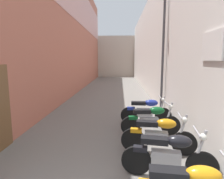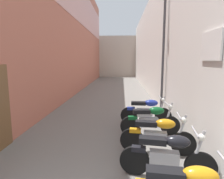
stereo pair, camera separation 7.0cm
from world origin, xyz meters
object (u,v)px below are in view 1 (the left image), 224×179
motorcycle_second (169,154)px  motorcycle_third (159,134)px  street_lamp (161,46)px  motorcycle_fifth (146,110)px  motorcycle_fourth (151,119)px

motorcycle_second → motorcycle_third: bearing=90.0°
motorcycle_second → street_lamp: size_ratio=0.37×
motorcycle_second → motorcycle_fifth: bearing=90.0°
motorcycle_second → motorcycle_fifth: 3.33m
motorcycle_third → motorcycle_fourth: size_ratio=1.00×
motorcycle_second → motorcycle_fourth: same height
motorcycle_second → motorcycle_fourth: bearing=90.0°
motorcycle_third → motorcycle_fourth: same height
motorcycle_third → motorcycle_fourth: (0.00, 1.20, 0.00)m
motorcycle_fifth → motorcycle_third: bearing=-90.0°
motorcycle_third → motorcycle_fifth: size_ratio=1.00×
motorcycle_third → motorcycle_second: bearing=-90.0°
motorcycle_fifth → street_lamp: street_lamp is taller
motorcycle_third → street_lamp: street_lamp is taller
motorcycle_second → motorcycle_fourth: 2.23m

